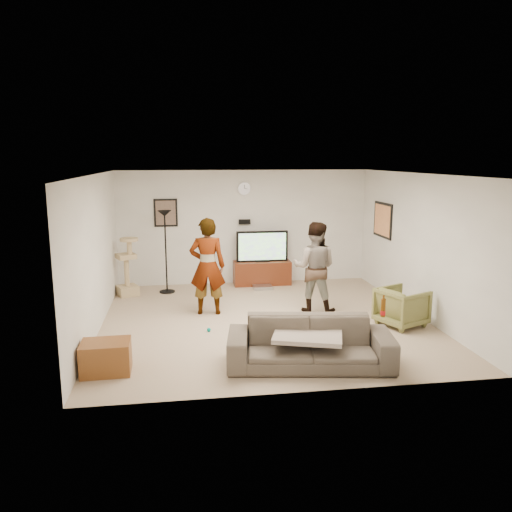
{
  "coord_description": "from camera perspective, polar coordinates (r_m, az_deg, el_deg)",
  "views": [
    {
      "loc": [
        -1.39,
        -8.23,
        2.76
      ],
      "look_at": [
        -0.12,
        0.2,
        1.1
      ],
      "focal_mm": 35.42,
      "sensor_mm": 36.0,
      "label": 1
    }
  ],
  "objects": [
    {
      "name": "toy_ball",
      "position": [
        8.26,
        -5.35,
        -8.29
      ],
      "size": [
        0.06,
        0.06,
        0.06
      ],
      "primitive_type": "sphere",
      "color": "#00867D",
      "rests_on": "floor"
    },
    {
      "name": "wall_right",
      "position": [
        9.33,
        17.9,
        1.19
      ],
      "size": [
        0.04,
        5.5,
        2.5
      ],
      "primitive_type": "cube",
      "color": "silver",
      "rests_on": "floor"
    },
    {
      "name": "picture_right",
      "position": [
        10.73,
        14.12,
        3.96
      ],
      "size": [
        0.03,
        0.78,
        0.62
      ],
      "primitive_type": "cube",
      "color": "#E28C56",
      "rests_on": "wall_right"
    },
    {
      "name": "throw_blanket",
      "position": [
        6.85,
        5.87,
        -8.88
      ],
      "size": [
        1.07,
        0.94,
        0.06
      ],
      "primitive_type": "cube",
      "rotation": [
        0.0,
        0.0,
        -0.31
      ],
      "color": "#AE9D90",
      "rests_on": "sofa"
    },
    {
      "name": "floor",
      "position": [
        8.79,
        0.98,
        -7.33
      ],
      "size": [
        5.5,
        5.5,
        0.02
      ],
      "primitive_type": "cube",
      "color": "tan",
      "rests_on": "ground"
    },
    {
      "name": "ceiling",
      "position": [
        8.35,
        1.03,
        9.31
      ],
      "size": [
        5.5,
        5.5,
        0.02
      ],
      "primitive_type": "cube",
      "color": "silver",
      "rests_on": "wall_back"
    },
    {
      "name": "beer_bottle",
      "position": [
        7.07,
        14.17,
        -5.69
      ],
      "size": [
        0.06,
        0.06,
        0.25
      ],
      "primitive_type": "cylinder",
      "color": "#5C3006",
      "rests_on": "sofa"
    },
    {
      "name": "cat_tree",
      "position": [
        10.52,
        -14.42,
        -1.17
      ],
      "size": [
        0.5,
        0.5,
        1.19
      ],
      "primitive_type": "cube",
      "rotation": [
        0.0,
        0.0,
        0.42
      ],
      "color": "tan",
      "rests_on": "floor"
    },
    {
      "name": "armchair",
      "position": [
        8.78,
        16.14,
        -5.54
      ],
      "size": [
        0.92,
        0.91,
        0.64
      ],
      "primitive_type": "imported",
      "rotation": [
        0.0,
        0.0,
        1.98
      ],
      "color": "brown",
      "rests_on": "floor"
    },
    {
      "name": "wall_clock",
      "position": [
        11.06,
        -1.34,
        7.62
      ],
      "size": [
        0.26,
        0.04,
        0.26
      ],
      "primitive_type": "cylinder",
      "rotation": [
        1.57,
        0.0,
        0.0
      ],
      "color": "white",
      "rests_on": "wall_back"
    },
    {
      "name": "console_box",
      "position": [
        10.83,
        0.74,
        -3.54
      ],
      "size": [
        0.4,
        0.3,
        0.07
      ],
      "primitive_type": "cube",
      "color": "#ABABB5",
      "rests_on": "floor"
    },
    {
      "name": "person_right",
      "position": [
        9.12,
        6.61,
        -1.29
      ],
      "size": [
        0.98,
        0.88,
        1.65
      ],
      "primitive_type": "imported",
      "rotation": [
        0.0,
        0.0,
        2.76
      ],
      "color": "#246089",
      "rests_on": "floor"
    },
    {
      "name": "wall_speaker",
      "position": [
        11.09,
        -1.3,
        3.89
      ],
      "size": [
        0.25,
        0.1,
        0.1
      ],
      "primitive_type": "cube",
      "color": "black",
      "rests_on": "wall_back"
    },
    {
      "name": "side_table",
      "position": [
        6.98,
        -16.58,
        -10.91
      ],
      "size": [
        0.64,
        0.49,
        0.42
      ],
      "primitive_type": "cube",
      "rotation": [
        0.0,
        0.0,
        0.02
      ],
      "color": "brown",
      "rests_on": "floor"
    },
    {
      "name": "wall_back",
      "position": [
        11.17,
        -1.34,
        3.27
      ],
      "size": [
        5.5,
        0.04,
        2.5
      ],
      "primitive_type": "cube",
      "color": "silver",
      "rests_on": "floor"
    },
    {
      "name": "tv",
      "position": [
        11.04,
        0.69,
        1.11
      ],
      "size": [
        1.13,
        0.08,
        0.67
      ],
      "primitive_type": "cube",
      "color": "black",
      "rests_on": "tv_stand"
    },
    {
      "name": "wall_left",
      "position": [
        8.48,
        -17.66,
        0.25
      ],
      "size": [
        0.04,
        5.5,
        2.5
      ],
      "primitive_type": "cube",
      "color": "silver",
      "rests_on": "floor"
    },
    {
      "name": "picture_back",
      "position": [
        11.02,
        -10.16,
        4.83
      ],
      "size": [
        0.42,
        0.03,
        0.52
      ],
      "primitive_type": "cube",
      "color": "brown",
      "rests_on": "wall_back"
    },
    {
      "name": "floor_lamp",
      "position": [
        10.54,
        -10.15,
        0.43
      ],
      "size": [
        0.32,
        0.32,
        1.7
      ],
      "primitive_type": "cylinder",
      "color": "black",
      "rests_on": "floor"
    },
    {
      "name": "wall_front",
      "position": [
        5.85,
        5.47,
        -3.99
      ],
      "size": [
        5.5,
        0.04,
        2.5
      ],
      "primitive_type": "cube",
      "color": "silver",
      "rests_on": "floor"
    },
    {
      "name": "tv_screen",
      "position": [
        11.0,
        0.73,
        1.07
      ],
      "size": [
        1.04,
        0.01,
        0.59
      ],
      "primitive_type": "cube",
      "color": "#8BF459",
      "rests_on": "tv"
    },
    {
      "name": "tv_stand",
      "position": [
        11.16,
        0.69,
        -1.9
      ],
      "size": [
        1.25,
        0.45,
        0.52
      ],
      "primitive_type": "cube",
      "color": "#491E0F",
      "rests_on": "floor"
    },
    {
      "name": "person_left",
      "position": [
        8.99,
        -5.5,
        -1.16
      ],
      "size": [
        0.67,
        0.47,
        1.74
      ],
      "primitive_type": "imported",
      "rotation": [
        0.0,
        0.0,
        3.05
      ],
      "color": "#999BAB",
      "rests_on": "floor"
    },
    {
      "name": "sofa",
      "position": [
        6.9,
        6.11,
        -9.74
      ],
      "size": [
        2.3,
        1.19,
        0.64
      ],
      "primitive_type": "imported",
      "rotation": [
        0.0,
        0.0,
        -0.15
      ],
      "color": "#4B4239",
      "rests_on": "floor"
    }
  ]
}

